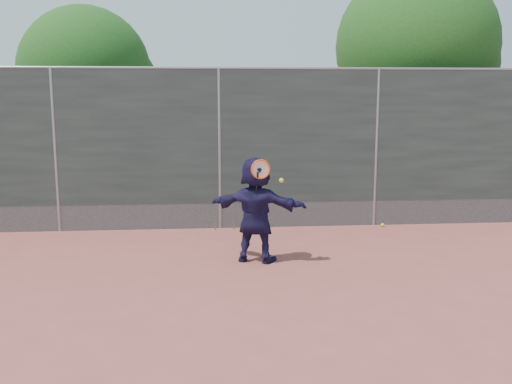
{
  "coord_description": "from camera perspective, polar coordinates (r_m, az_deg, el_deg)",
  "views": [
    {
      "loc": [
        -0.23,
        -7.16,
        2.54
      ],
      "look_at": [
        0.49,
        1.27,
        1.08
      ],
      "focal_mm": 40.0,
      "sensor_mm": 36.0,
      "label": 1
    }
  ],
  "objects": [
    {
      "name": "tree_left",
      "position": [
        13.96,
        -16.02,
        11.08
      ],
      "size": [
        3.15,
        3.0,
        4.53
      ],
      "color": "#382314",
      "rests_on": "ground"
    },
    {
      "name": "tree_right",
      "position": [
        13.85,
        16.34,
        13.37
      ],
      "size": [
        3.78,
        3.6,
        5.39
      ],
      "color": "#382314",
      "rests_on": "ground"
    },
    {
      "name": "player",
      "position": [
        8.63,
        0.0,
        -1.76
      ],
      "size": [
        1.57,
        0.97,
        1.61
      ],
      "primitive_type": "imported",
      "rotation": [
        0.0,
        0.0,
        2.78
      ],
      "color": "#1A163C",
      "rests_on": "ground"
    },
    {
      "name": "ball_ground",
      "position": [
        11.3,
        12.53,
        -3.23
      ],
      "size": [
        0.07,
        0.07,
        0.07
      ],
      "primitive_type": "sphere",
      "color": "yellow",
      "rests_on": "ground"
    },
    {
      "name": "swing_action",
      "position": [
        8.34,
        0.65,
        2.06
      ],
      "size": [
        0.48,
        0.16,
        0.51
      ],
      "color": "#EA4E16",
      "rests_on": "ground"
    },
    {
      "name": "weed_clump",
      "position": [
        10.83,
        -2.02,
        -3.03
      ],
      "size": [
        0.68,
        0.07,
        0.3
      ],
      "color": "#387226",
      "rests_on": "ground"
    },
    {
      "name": "fence",
      "position": [
        10.71,
        -3.67,
        4.67
      ],
      "size": [
        20.0,
        0.06,
        3.03
      ],
      "color": "#38423D",
      "rests_on": "ground"
    },
    {
      "name": "ground",
      "position": [
        7.6,
        -2.94,
        -9.72
      ],
      "size": [
        80.0,
        80.0,
        0.0
      ],
      "primitive_type": "plane",
      "color": "#9E4C42",
      "rests_on": "ground"
    }
  ]
}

